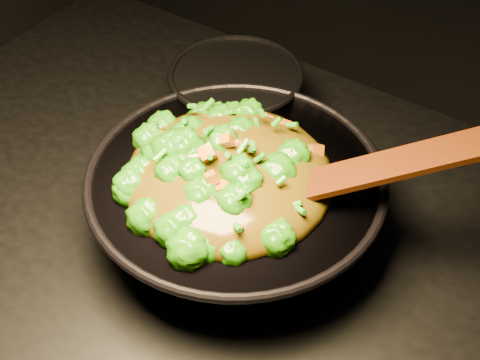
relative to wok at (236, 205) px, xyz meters
The scene contains 4 objects.
wok is the anchor object (origin of this frame).
stir_fry 0.10m from the wok, 108.33° to the right, with size 0.28×0.28×0.10m, color #267908, non-canonical shape.
spatula 0.19m from the wok, 16.48° to the left, with size 0.32×0.05×0.01m, color #3D1506.
back_pot 0.23m from the wok, 124.07° to the left, with size 0.20×0.20×0.12m, color black.
Camera 1 is at (0.40, -0.49, 1.63)m, focal length 50.00 mm.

